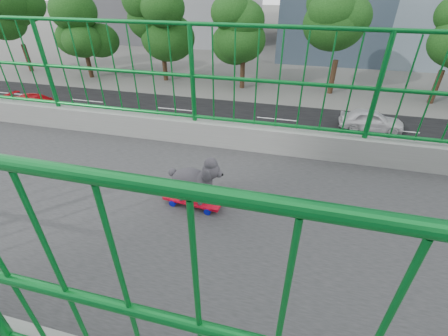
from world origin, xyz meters
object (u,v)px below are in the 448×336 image
(skateboard, at_px, (193,201))
(car_3, at_px, (37,105))
(poodle, at_px, (194,179))
(car_4, at_px, (371,120))
(car_0, at_px, (290,244))
(car_1, at_px, (214,182))
(car_6, at_px, (200,180))
(car_7, at_px, (229,150))
(car_2, at_px, (38,127))

(skateboard, distance_m, car_3, 24.61)
(poodle, xyz_separation_m, car_4, (-18.65, 5.85, -6.61))
(skateboard, xyz_separation_m, car_0, (-5.85, 1.25, -6.27))
(car_1, distance_m, car_4, 12.72)
(car_6, bearing_deg, car_7, 168.25)
(car_1, xyz_separation_m, car_7, (-3.20, -0.00, 0.04))
(skateboard, distance_m, car_2, 20.50)
(car_7, bearing_deg, skateboard, -168.57)
(car_0, height_order, car_6, car_0)
(car_1, bearing_deg, poodle, 15.44)
(skateboard, xyz_separation_m, car_4, (-18.65, 5.88, -6.36))
(skateboard, distance_m, car_0, 8.67)
(car_7, bearing_deg, car_2, 90.00)
(skateboard, height_order, car_0, skateboard)
(car_1, xyz_separation_m, car_4, (-9.60, 8.35, 0.02))
(car_2, relative_size, car_4, 1.17)
(car_3, bearing_deg, car_2, -137.47)
(skateboard, distance_m, car_1, 11.35)
(car_1, height_order, car_6, car_6)
(skateboard, height_order, car_4, skateboard)
(poodle, bearing_deg, car_4, 168.47)
(car_0, height_order, car_4, car_0)
(car_0, bearing_deg, car_3, -116.42)
(poodle, distance_m, car_6, 11.65)
(car_3, relative_size, car_6, 0.99)
(car_4, distance_m, car_7, 10.52)
(car_2, bearing_deg, car_7, -90.00)
(car_1, bearing_deg, car_0, 49.28)
(car_3, height_order, car_4, car_3)
(skateboard, relative_size, car_0, 0.12)
(car_6, bearing_deg, car_1, 90.00)
(skateboard, relative_size, poodle, 1.07)
(skateboard, relative_size, car_2, 0.12)
(car_0, height_order, car_7, car_0)
(car_6, distance_m, car_7, 3.27)
(car_3, bearing_deg, car_0, -116.42)
(car_7, bearing_deg, car_0, -149.82)
(car_3, distance_m, car_6, 16.25)
(car_6, bearing_deg, poodle, 19.29)
(car_2, relative_size, car_6, 0.94)
(car_2, relative_size, car_7, 0.98)
(car_2, distance_m, car_6, 12.42)
(car_3, relative_size, car_4, 1.23)
(car_6, height_order, car_7, car_7)
(car_6, bearing_deg, skateboard, 19.14)
(car_3, bearing_deg, skateboard, -130.52)
(car_0, distance_m, car_7, 7.40)
(car_2, bearing_deg, poodle, -128.93)
(poodle, height_order, car_2, poodle)
(car_1, distance_m, car_3, 16.87)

